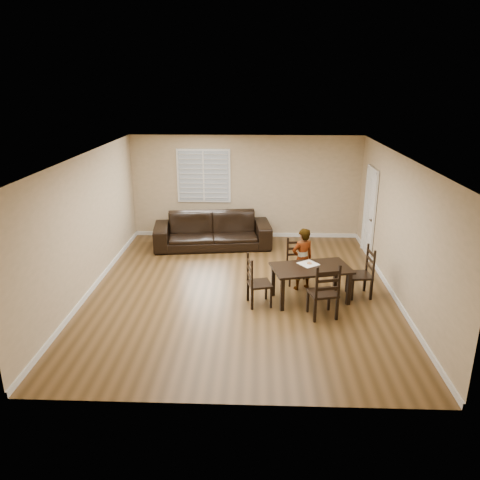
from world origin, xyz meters
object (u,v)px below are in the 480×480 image
Objects in this scene: chair_far at (325,295)px; donut at (309,263)px; chair_left at (253,283)px; child at (302,259)px; chair_near at (296,262)px; chair_right at (366,274)px; sofa at (213,231)px; dining_table at (311,271)px.

chair_far reaches higher than donut.
child is at bearing -64.71° from chair_left.
child reaches higher than chair_near.
chair_right is 10.69× the size of donut.
child is (0.08, -0.40, 0.21)m from chair_near.
child reaches higher than chair_left.
sofa reaches higher than donut.
sofa is at bearing -76.10° from child.
child is at bearing -108.51° from chair_right.
dining_table is 1.25× the size of child.
chair_near is at bearing 103.44° from donut.
donut is (-1.11, -0.07, 0.24)m from chair_right.
chair_far is at bearing -48.02° from chair_right.
dining_table is 1.69× the size of chair_near.
child reaches higher than dining_table.
dining_table is 1.12m from chair_right.
sofa is (-2.13, 2.82, -0.28)m from donut.
dining_table is 0.80m from chair_far.
child is at bearing 105.93° from donut.
chair_near is 0.73× the size of child.
chair_left is 0.34× the size of sofa.
child is (-0.12, 0.51, 0.05)m from dining_table.
chair_near is 1.72m from chair_far.
chair_far is 11.05× the size of donut.
dining_table is at bearing -83.27° from donut.
chair_right is 0.35× the size of sofa.
chair_near is at bearing 89.19° from dining_table.
sofa is (-3.24, 2.75, -0.03)m from chair_right.
chair_left is 1.17m from donut.
dining_table is 1.53× the size of chair_far.
chair_near is at bearing -90.86° from chair_far.
chair_near is 0.81m from donut.
chair_far is 1.06× the size of chair_left.
dining_table is 0.53m from child.
chair_left is 3.41m from sofa.
chair_right reaches higher than donut.
sofa is at bearing -71.67° from chair_far.
sofa is at bearing 5.23° from chair_left.
child is (-1.21, 0.27, 0.18)m from chair_right.
chair_far is (0.18, -0.77, -0.12)m from dining_table.
donut is at bearing -60.38° from sofa.
chair_right is 1.25m from child.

